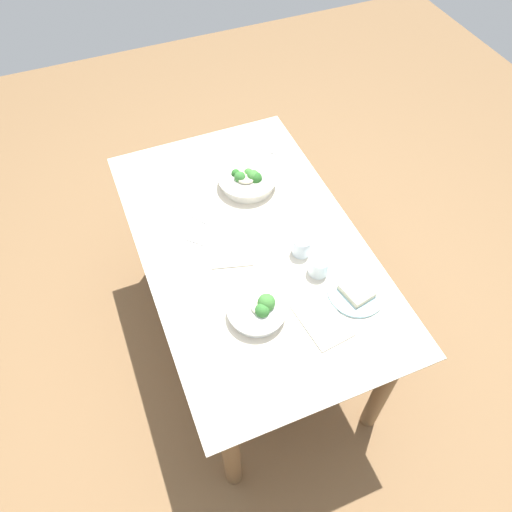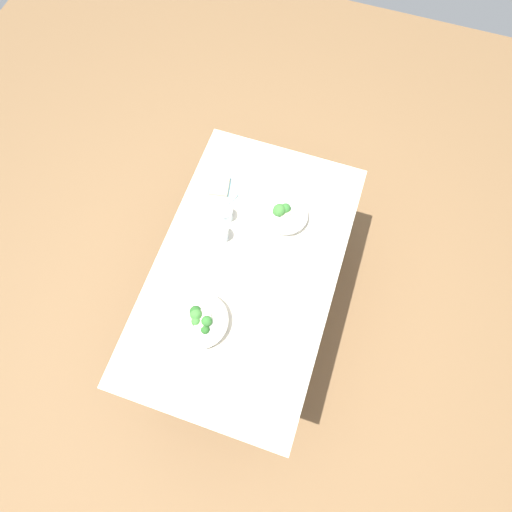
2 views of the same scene
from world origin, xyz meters
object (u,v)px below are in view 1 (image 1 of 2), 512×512
Objects in this scene: broccoli_bowl_near at (259,310)px; water_glass_side at (302,246)px; broccoli_bowl_far at (248,180)px; table_knife_right at (192,161)px; bread_side_plate at (356,292)px; napkin_folded_lower at (231,247)px; fork_by_far_bowl at (268,151)px; napkin_folded_upper at (322,320)px; fork_by_near_bowl at (196,242)px; water_glass_center at (319,266)px; table_knife_left at (190,215)px.

water_glass_side is at bearing 127.44° from broccoli_bowl_near.
table_knife_right is at bearing -143.26° from broccoli_bowl_far.
napkin_folded_lower is (-0.39, -0.36, -0.01)m from bread_side_plate.
table_knife_right is at bearing -141.25° from fork_by_far_bowl.
broccoli_bowl_far is at bearing 179.42° from napkin_folded_upper.
broccoli_bowl_far is at bearing 161.92° from broccoli_bowl_near.
fork_by_near_bowl is at bearing -149.25° from napkin_folded_upper.
broccoli_bowl_near reaches higher than water_glass_center.
napkin_folded_upper is (0.31, -0.07, -0.04)m from water_glass_side.
water_glass_center is 0.37× the size of table_knife_left.
fork_by_near_bowl is (-0.47, -0.48, -0.01)m from bread_side_plate.
water_glass_side reaches higher than table_knife_right.
napkin_folded_upper is (0.20, -0.09, -0.03)m from water_glass_center.
table_knife_right is at bearing -160.46° from water_glass_side.
broccoli_bowl_near is 1.00× the size of napkin_folded_upper.
water_glass_side is (-0.20, 0.27, 0.01)m from broccoli_bowl_near.
fork_by_near_bowl and table_knife_left have the same top height.
fork_by_far_bowl is (-0.73, 0.10, -0.04)m from water_glass_center.
table_knife_left is at bearing 124.82° from fork_by_near_bowl.
fork_by_far_bowl is 0.61m from napkin_folded_lower.
broccoli_bowl_near is 0.34m from napkin_folded_lower.
water_glass_side is at bearing 7.66° from broccoli_bowl_far.
bread_side_plate is at bearing 21.95° from water_glass_side.
table_knife_left is at bearing -75.64° from broccoli_bowl_far.
fork_by_far_bowl is 0.38× the size of napkin_folded_upper.
bread_side_plate is at bearing 2.15° from table_knife_right.
bread_side_plate is (0.69, 0.16, -0.02)m from broccoli_bowl_far.
fork_by_far_bowl is at bearing 172.41° from water_glass_center.
broccoli_bowl_far reaches higher than table_knife_left.
napkin_folded_lower is at bearing 11.34° from fork_by_near_bowl.
table_knife_left is at bearing -37.37° from table_knife_right.
fork_by_near_bowl is 0.37× the size of napkin_folded_lower.
napkin_folded_upper is at bearing 22.83° from napkin_folded_lower.
table_knife_right is (-0.07, -0.36, -0.00)m from fork_by_far_bowl.
fork_by_near_bowl is at bearing -122.11° from napkin_folded_lower.
water_glass_side reaches higher than table_knife_left.
table_knife_right is at bearing 117.47° from fork_by_near_bowl.
water_glass_side is at bearing 168.16° from napkin_folded_upper.
broccoli_bowl_far reaches higher than fork_by_near_bowl.
broccoli_bowl_near is at bearing -18.08° from broccoli_bowl_far.
broccoli_bowl_far reaches higher than water_glass_center.
broccoli_bowl_near is 0.57m from table_knife_left.
water_glass_side reaches higher than napkin_folded_upper.
table_knife_right is 0.94× the size of napkin_folded_lower.
broccoli_bowl_near is at bearing -98.59° from bread_side_plate.
broccoli_bowl_near is 0.43m from fork_by_near_bowl.
fork_by_near_bowl is (0.41, -0.49, 0.00)m from fork_by_far_bowl.
napkin_folded_lower is (-0.44, -0.19, 0.00)m from napkin_folded_upper.
fork_by_far_bowl is (-0.82, 0.38, -0.03)m from broccoli_bowl_near.
fork_by_near_bowl is 0.49m from table_knife_right.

